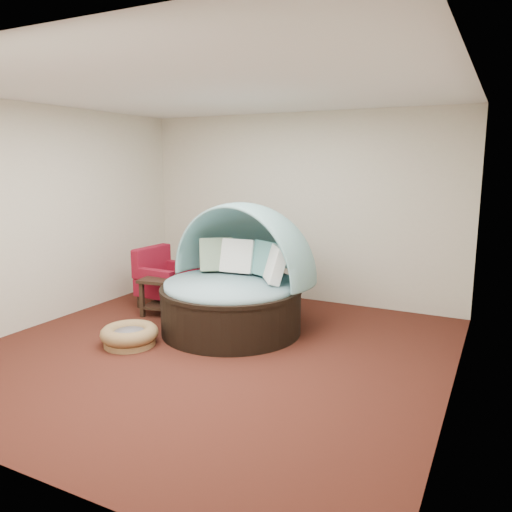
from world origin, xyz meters
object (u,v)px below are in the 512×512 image
at_px(canopy_daybed, 236,272).
at_px(pet_basket, 130,335).
at_px(red_armchair, 165,279).
at_px(side_table, 164,291).

bearing_deg(canopy_daybed, pet_basket, -118.15).
xyz_separation_m(canopy_daybed, red_armchair, (-1.47, 0.47, -0.35)).
distance_m(canopy_daybed, pet_basket, 1.48).
xyz_separation_m(red_armchair, side_table, (0.26, -0.37, -0.06)).
height_order(canopy_daybed, pet_basket, canopy_daybed).
distance_m(canopy_daybed, side_table, 1.27).
distance_m(red_armchair, side_table, 0.46).
bearing_deg(canopy_daybed, side_table, -175.06).
xyz_separation_m(pet_basket, side_table, (-0.38, 1.16, 0.22)).
bearing_deg(side_table, pet_basket, -71.79).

